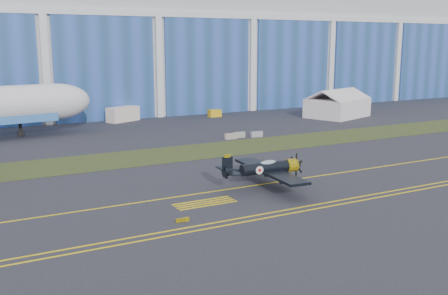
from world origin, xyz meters
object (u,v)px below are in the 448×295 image
warbird (265,168)px  tug (215,113)px  shipping_container (123,114)px  tent (337,103)px

warbird → tug: warbird is taller
warbird → tug: 54.29m
shipping_container → tug: size_ratio=2.58×
tent → shipping_container: (-40.60, 14.74, -1.47)m
shipping_container → warbird: bearing=-116.3°
tent → warbird: bearing=-156.9°
warbird → tent: (42.11, 38.42, 0.78)m
tug → tent: bearing=-26.4°
warbird → tug: (20.04, 50.44, -1.36)m
tent → tug: tent is taller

